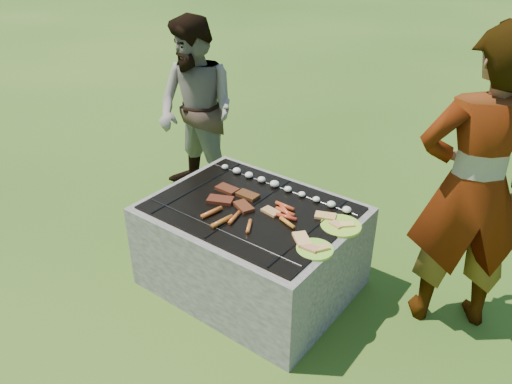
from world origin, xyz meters
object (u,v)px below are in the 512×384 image
plate_far (341,226)px  fire_pit (251,249)px  plate_near (315,249)px  bystander (197,112)px  cook (473,189)px

plate_far → fire_pit: bearing=-164.3°
plate_near → bystander: 1.93m
plate_near → bystander: size_ratio=0.16×
bystander → cook: bearing=-2.3°
fire_pit → plate_far: plate_far is taller
fire_pit → plate_near: 0.66m
fire_pit → cook: bearing=23.0°
plate_near → cook: cook is taller
fire_pit → plate_far: size_ratio=4.56×
plate_far → bystander: size_ratio=0.18×
plate_far → plate_near: (-0.00, -0.30, 0.00)m
fire_pit → plate_near: bearing=-14.2°
plate_near → fire_pit: bearing=165.8°
bystander → plate_near: bearing=-23.6°
cook → bystander: cook is taller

